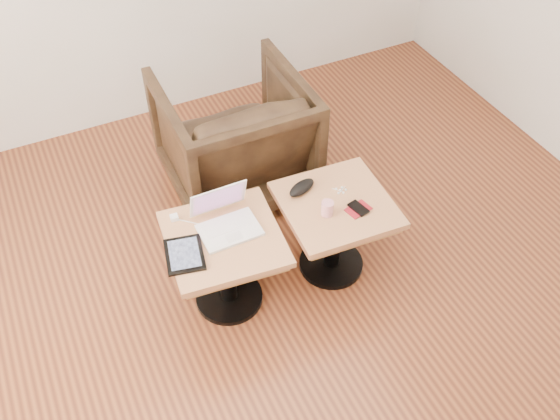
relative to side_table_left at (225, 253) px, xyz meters
name	(u,v)px	position (x,y,z in m)	size (l,w,h in m)	color
room_shell	(310,133)	(0.25, -0.38, 0.96)	(4.52, 4.52, 2.71)	#512617
side_table_left	(225,253)	(0.00, 0.00, 0.00)	(0.62, 0.62, 0.51)	black
side_table_right	(335,219)	(0.63, -0.03, 0.00)	(0.60, 0.60, 0.51)	black
laptop	(226,220)	(0.04, 0.06, 0.17)	(0.30, 0.27, 0.21)	white
tablet	(184,255)	(-0.22, -0.04, 0.14)	(0.23, 0.26, 0.02)	black
charging_adapter	(174,218)	(-0.18, 0.22, 0.14)	(0.04, 0.04, 0.02)	white
glasses_case	(302,188)	(0.50, 0.12, 0.16)	(0.17, 0.08, 0.05)	black
striped_cup	(327,208)	(0.54, -0.09, 0.17)	(0.06, 0.06, 0.08)	#CF3958
earbuds_tangle	(341,190)	(0.69, 0.03, 0.13)	(0.07, 0.06, 0.01)	white
phone_on_sleeve	(358,209)	(0.70, -0.13, 0.14)	(0.14, 0.12, 0.02)	maroon
armchair	(234,136)	(0.41, 0.85, 0.01)	(0.84, 0.87, 0.79)	black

